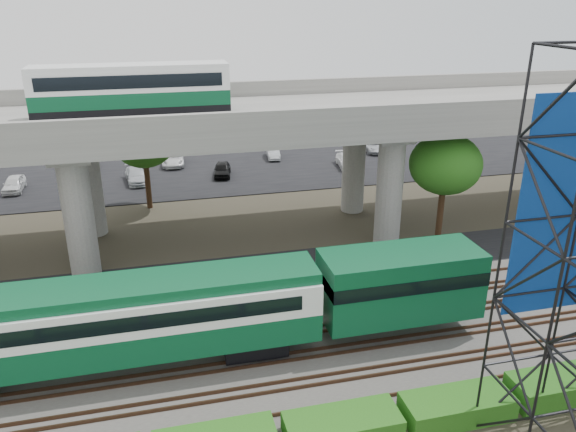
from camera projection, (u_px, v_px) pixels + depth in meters
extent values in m
plane|color=#474233|center=(291.00, 375.00, 25.96)|extent=(140.00, 140.00, 0.00)
cube|color=slate|center=(281.00, 348.00, 27.73)|extent=(90.00, 12.00, 0.20)
cube|color=black|center=(251.00, 272.00, 35.43)|extent=(90.00, 5.00, 0.08)
cube|color=black|center=(209.00, 168.00, 56.65)|extent=(90.00, 18.00, 0.08)
cube|color=slate|center=(191.00, 123.00, 76.52)|extent=(140.00, 40.00, 0.03)
cube|color=#472D1E|center=(307.00, 409.00, 23.41)|extent=(90.00, 0.08, 0.16)
cube|color=#472D1E|center=(298.00, 387.00, 24.71)|extent=(90.00, 0.08, 0.16)
cube|color=#472D1E|center=(295.00, 379.00, 25.21)|extent=(90.00, 0.08, 0.16)
cube|color=#472D1E|center=(288.00, 361.00, 26.51)|extent=(90.00, 0.08, 0.16)
cube|color=#472D1E|center=(285.00, 354.00, 27.02)|extent=(90.00, 0.08, 0.16)
cube|color=#472D1E|center=(278.00, 337.00, 28.32)|extent=(90.00, 0.08, 0.16)
cube|color=#472D1E|center=(276.00, 331.00, 28.82)|extent=(90.00, 0.08, 0.16)
cube|color=#472D1E|center=(270.00, 317.00, 30.12)|extent=(90.00, 0.08, 0.16)
cube|color=#472D1E|center=(268.00, 311.00, 30.63)|extent=(90.00, 0.08, 0.16)
cube|color=#472D1E|center=(263.00, 298.00, 31.93)|extent=(90.00, 0.08, 0.16)
cube|color=black|center=(254.00, 340.00, 27.17)|extent=(3.00, 2.20, 0.90)
cube|color=#0B4D2B|center=(111.00, 338.00, 25.30)|extent=(19.00, 3.00, 1.40)
cube|color=white|center=(108.00, 310.00, 24.77)|extent=(19.00, 3.00, 1.50)
cube|color=#0B4D2B|center=(105.00, 290.00, 24.40)|extent=(19.00, 2.60, 0.50)
cube|color=black|center=(131.00, 306.00, 24.97)|extent=(15.00, 3.06, 0.70)
cube|color=#0B4D2B|center=(400.00, 283.00, 28.04)|extent=(8.00, 3.00, 3.40)
cube|color=#9E9B93|center=(233.00, 120.00, 37.24)|extent=(80.00, 12.00, 1.20)
cube|color=#9E9B93|center=(247.00, 121.00, 31.63)|extent=(80.00, 0.50, 1.10)
cube|color=#9E9B93|center=(221.00, 90.00, 42.01)|extent=(80.00, 0.50, 1.10)
cylinder|color=#9E9B93|center=(79.00, 217.00, 33.56)|extent=(1.80, 1.80, 8.00)
cylinder|color=#9E9B93|center=(88.00, 182.00, 39.88)|extent=(1.80, 1.80, 8.00)
cube|color=#9E9B93|center=(76.00, 142.00, 35.36)|extent=(2.40, 9.00, 0.60)
cylinder|color=#9E9B93|center=(389.00, 191.00, 37.99)|extent=(1.80, 1.80, 8.00)
cylinder|color=#9E9B93|center=(354.00, 163.00, 44.31)|extent=(1.80, 1.80, 8.00)
cube|color=#9E9B93|center=(373.00, 126.00, 39.79)|extent=(2.40, 9.00, 0.60)
cylinder|color=#9E9B93|center=(551.00, 149.00, 48.30)|extent=(1.80, 1.80, 8.00)
cube|color=black|center=(134.00, 110.00, 35.50)|extent=(12.00, 2.50, 0.70)
cube|color=#0B4D2B|center=(133.00, 98.00, 35.21)|extent=(12.00, 2.50, 0.90)
cube|color=white|center=(131.00, 80.00, 34.80)|extent=(12.00, 2.50, 1.30)
cube|color=black|center=(131.00, 79.00, 34.78)|extent=(11.00, 2.56, 0.80)
cube|color=white|center=(130.00, 67.00, 34.51)|extent=(12.00, 2.40, 0.30)
cube|color=#205D15|center=(342.00, 427.00, 22.11)|extent=(4.60, 1.80, 1.03)
cube|color=#205D15|center=(457.00, 407.00, 23.23)|extent=(4.60, 1.80, 1.01)
cube|color=#205D15|center=(561.00, 387.00, 24.31)|extent=(4.60, 1.80, 1.12)
cylinder|color=#382314|center=(441.00, 208.00, 39.47)|extent=(0.44, 0.44, 4.80)
ellipsoid|color=#205D15|center=(445.00, 164.00, 38.29)|extent=(4.94, 4.94, 4.18)
cylinder|color=#382314|center=(147.00, 180.00, 45.42)|extent=(0.44, 0.44, 4.80)
ellipsoid|color=#205D15|center=(144.00, 141.00, 44.24)|extent=(4.94, 4.94, 4.18)
imported|color=silver|center=(14.00, 184.00, 49.77)|extent=(1.59, 3.85, 1.31)
imported|color=#929398|center=(86.00, 164.00, 55.54)|extent=(1.98, 4.10, 1.30)
imported|color=silver|center=(136.00, 175.00, 52.12)|extent=(2.38, 4.65, 1.29)
imported|color=white|center=(173.00, 159.00, 57.43)|extent=(2.43, 4.80, 1.30)
imported|color=black|center=(222.00, 169.00, 53.89)|extent=(2.17, 4.01, 1.30)
imported|color=silver|center=(273.00, 153.00, 59.79)|extent=(1.68, 3.70, 1.18)
imported|color=white|center=(347.00, 161.00, 56.70)|extent=(2.26, 4.54, 1.27)
imported|color=#B6BABF|center=(374.00, 146.00, 62.32)|extent=(2.43, 4.54, 1.21)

